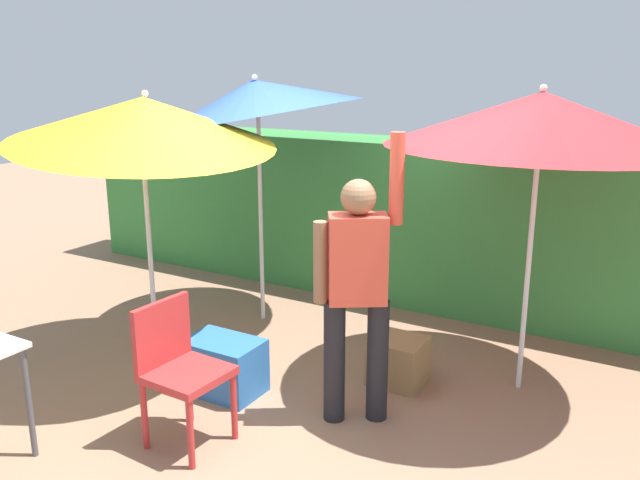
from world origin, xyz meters
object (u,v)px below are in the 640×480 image
chair_plastic (179,364)px  umbrella_rainbow (541,120)px  crate_cardboard (398,361)px  cooler_box (223,366)px  person_vendor (357,284)px  umbrella_orange (256,99)px  umbrella_yellow (143,121)px

chair_plastic → umbrella_rainbow: bearing=47.1°
chair_plastic → crate_cardboard: 1.66m
cooler_box → umbrella_rainbow: bearing=32.1°
umbrella_rainbow → person_vendor: 1.62m
umbrella_rainbow → person_vendor: bearing=-129.9°
umbrella_orange → crate_cardboard: bearing=-18.0°
crate_cardboard → umbrella_orange: bearing=162.0°
umbrella_rainbow → umbrella_orange: umbrella_orange is taller
person_vendor → cooler_box: person_vendor is taller
umbrella_yellow → crate_cardboard: size_ratio=5.87×
crate_cardboard → cooler_box: bearing=-143.5°
umbrella_orange → person_vendor: bearing=-36.0°
chair_plastic → person_vendor: bearing=43.6°
person_vendor → umbrella_yellow: bearing=-178.3°
umbrella_yellow → cooler_box: 1.83m
person_vendor → umbrella_rainbow: bearing=50.1°
umbrella_orange → chair_plastic: (0.73, -1.89, -1.48)m
umbrella_yellow → person_vendor: bearing=1.7°
person_vendor → cooler_box: bearing=-171.6°
person_vendor → chair_plastic: 1.20m
person_vendor → crate_cardboard: 0.98m
cooler_box → crate_cardboard: (1.02, 0.75, -0.03)m
umbrella_yellow → cooler_box: bearing=-7.7°
umbrella_yellow → crate_cardboard: bearing=20.8°
umbrella_rainbow → crate_cardboard: (-0.79, -0.38, -1.75)m
umbrella_rainbow → person_vendor: size_ratio=1.14×
chair_plastic → crate_cardboard: (0.85, 1.38, -0.34)m
umbrella_orange → cooler_box: size_ratio=4.28×
umbrella_yellow → chair_plastic: umbrella_yellow is taller
umbrella_rainbow → umbrella_orange: size_ratio=0.92×
person_vendor → cooler_box: 1.24m
umbrella_rainbow → cooler_box: size_ratio=3.93×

